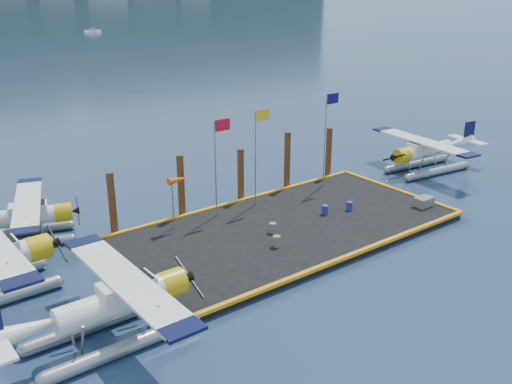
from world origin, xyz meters
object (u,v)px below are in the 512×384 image
seaplane_a (119,305)px  flagpole_yellow (258,143)px  drum_0 (273,228)px  flagpole_blue (328,126)px  crate (424,202)px  piling_1 (181,188)px  drum_1 (325,210)px  piling_0 (112,206)px  flagpole_red (218,153)px  drum_3 (277,241)px  piling_4 (329,154)px  piling_3 (287,162)px  windsock (179,181)px  piling_2 (241,177)px  seaplane_c (23,220)px  seaplane_d (425,153)px  drum_2 (349,206)px

seaplane_a → flagpole_yellow: bearing=120.2°
drum_0 → flagpole_blue: flagpole_blue is taller
crate → piling_1: (-13.00, 8.32, 1.40)m
drum_1 → piling_0: bearing=154.8°
flagpole_yellow → piling_0: size_ratio=1.55×
flagpole_red → flagpole_yellow: size_ratio=0.97×
drum_3 → piling_4: 13.03m
seaplane_a → piling_3: size_ratio=2.29×
drum_1 → piling_4: bearing=44.7°
windsock → piling_4: piling_4 is taller
piling_3 → piling_1: bearing=180.0°
drum_3 → piling_3: 9.99m
piling_2 → piling_4: 8.00m
drum_3 → flagpole_yellow: bearing=61.8°
seaplane_c → flagpole_yellow: bearing=91.2°
seaplane_a → flagpole_yellow: flagpole_yellow is taller
drum_1 → drum_3: size_ratio=0.90×
seaplane_d → drum_3: size_ratio=15.59×
seaplane_d → drum_2: 11.44m
seaplane_d → seaplane_c: bearing=85.2°
seaplane_d → flagpole_blue: flagpole_blue is taller
flagpole_red → flagpole_blue: (8.99, -0.00, 0.29)m
flagpole_yellow → piling_2: 3.07m
flagpole_yellow → drum_3: bearing=-118.2°
flagpole_red → piling_3: size_ratio=1.40×
flagpole_blue → piling_2: bearing=165.5°
seaplane_a → flagpole_blue: 20.89m
piling_0 → piling_4: 17.00m
windsock → piling_3: piling_3 is taller
flagpole_blue → drum_0: bearing=-153.3°
seaplane_d → flagpole_blue: size_ratio=1.49×
piling_1 → piling_4: bearing=0.0°
drum_3 → flagpole_blue: size_ratio=0.10×
flagpole_blue → piling_3: bearing=143.9°
seaplane_a → piling_1: 12.63m
piling_3 → piling_4: (4.00, 0.00, -0.15)m
seaplane_a → drum_0: seaplane_a is taller
seaplane_c → drum_2: bearing=82.7°
piling_1 → seaplane_c: bearing=163.5°
seaplane_c → drum_0: bearing=72.9°
drum_0 → piling_1: size_ratio=0.14×
drum_2 → windsock: (-9.74, 4.28, 2.55)m
drum_2 → drum_3: size_ratio=0.88×
drum_2 → flagpole_yellow: (-4.01, 4.28, 3.84)m
drum_1 → piling_1: (-7.03, 5.42, 1.42)m
seaplane_d → drum_2: bearing=110.5°
flagpole_yellow → piling_2: flagpole_yellow is taller
drum_1 → piling_0: (-11.53, 5.42, 1.32)m
drum_2 → crate: bearing=-29.6°
flagpole_yellow → piling_1: size_ratio=1.48×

